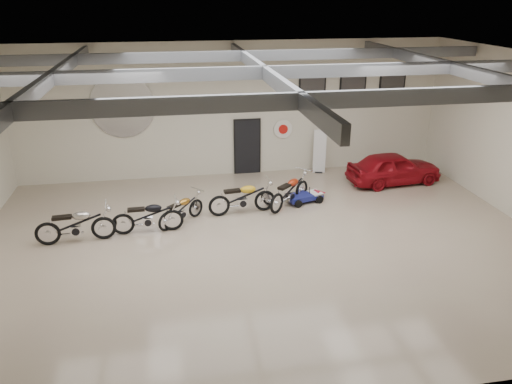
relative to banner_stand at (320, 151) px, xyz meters
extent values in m
cube|color=tan|center=(-3.27, -5.50, -0.89)|extent=(16.00, 12.00, 0.01)
cube|color=gray|center=(-3.27, -5.50, 4.11)|extent=(16.00, 12.00, 0.01)
cube|color=beige|center=(-3.27, 0.50, 1.61)|extent=(16.00, 0.02, 5.00)
cube|color=black|center=(-2.77, 0.45, 0.16)|extent=(0.92, 0.08, 2.10)
imported|color=maroon|center=(2.36, -1.60, -0.30)|extent=(1.74, 3.57, 1.18)
camera|label=1|loc=(-5.66, -17.76, 5.71)|focal=35.00mm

